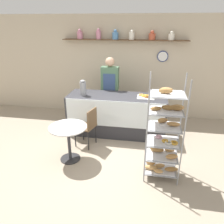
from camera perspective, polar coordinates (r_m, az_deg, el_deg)
The scene contains 9 objects.
ground_plane at distance 4.51m, azimuth -0.78°, elevation -11.11°, with size 14.00×14.00×0.00m, color gray.
back_wall at distance 6.11m, azimuth 3.18°, elevation 11.79°, with size 10.00×0.30×2.70m.
display_counter at distance 5.16m, azimuth 1.23°, elevation -0.66°, with size 2.26×0.77×0.94m.
pastry_rack at distance 3.68m, azimuth 13.44°, elevation -5.87°, with size 0.58×0.47×1.77m.
person_worker at distance 5.54m, azimuth -0.52°, elevation 6.20°, with size 0.42×0.23×1.72m.
cafe_table at distance 4.19m, azimuth -11.31°, elevation -5.89°, with size 0.71×0.71×0.71m.
cafe_chair at distance 4.60m, azimuth -6.15°, elevation -3.09°, with size 0.46×0.46×0.86m.
coffee_carafe at distance 5.02m, azimuth -7.59°, elevation 6.28°, with size 0.14×0.14×0.36m.
donut_tray_counter at distance 4.94m, azimuth 8.65°, elevation 4.08°, with size 0.38×0.34×0.05m.
Camera 1 is at (0.71, -3.70, 2.49)m, focal length 35.00 mm.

